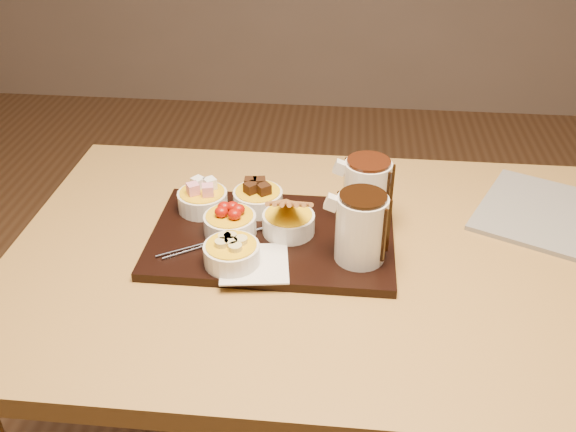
# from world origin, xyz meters

# --- Properties ---
(dining_table) EXTENTS (1.20, 0.80, 0.75)m
(dining_table) POSITION_xyz_m (0.00, 0.00, 0.65)
(dining_table) COLOR #A67E3D
(dining_table) RESTS_ON ground
(serving_board) EXTENTS (0.46, 0.30, 0.02)m
(serving_board) POSITION_xyz_m (-0.11, 0.03, 0.76)
(serving_board) COLOR black
(serving_board) RESTS_ON dining_table
(napkin) EXTENTS (0.14, 0.14, 0.00)m
(napkin) POSITION_xyz_m (-0.13, -0.07, 0.77)
(napkin) COLOR white
(napkin) RESTS_ON serving_board
(bowl_marshmallows) EXTENTS (0.10, 0.10, 0.04)m
(bowl_marshmallows) POSITION_xyz_m (-0.26, 0.10, 0.79)
(bowl_marshmallows) COLOR silver
(bowl_marshmallows) RESTS_ON serving_board
(bowl_cake) EXTENTS (0.10, 0.10, 0.04)m
(bowl_cake) POSITION_xyz_m (-0.15, 0.12, 0.79)
(bowl_cake) COLOR silver
(bowl_cake) RESTS_ON serving_board
(bowl_strawberries) EXTENTS (0.10, 0.10, 0.04)m
(bowl_strawberries) POSITION_xyz_m (-0.19, 0.02, 0.79)
(bowl_strawberries) COLOR silver
(bowl_strawberries) RESTS_ON serving_board
(bowl_biscotti) EXTENTS (0.10, 0.10, 0.04)m
(bowl_biscotti) POSITION_xyz_m (-0.08, 0.04, 0.79)
(bowl_biscotti) COLOR silver
(bowl_biscotti) RESTS_ON serving_board
(bowl_bananas) EXTENTS (0.10, 0.10, 0.04)m
(bowl_bananas) POSITION_xyz_m (-0.17, -0.07, 0.79)
(bowl_bananas) COLOR silver
(bowl_bananas) RESTS_ON serving_board
(pitcher_dark_chocolate) EXTENTS (0.09, 0.09, 0.12)m
(pitcher_dark_chocolate) POSITION_xyz_m (0.06, -0.03, 0.83)
(pitcher_dark_chocolate) COLOR silver
(pitcher_dark_chocolate) RESTS_ON serving_board
(pitcher_milk_chocolate) EXTENTS (0.09, 0.09, 0.12)m
(pitcher_milk_chocolate) POSITION_xyz_m (0.07, 0.10, 0.83)
(pitcher_milk_chocolate) COLOR silver
(pitcher_milk_chocolate) RESTS_ON serving_board
(fondue_skewers) EXTENTS (0.16, 0.24, 0.01)m
(fondue_skewers) POSITION_xyz_m (-0.20, -0.00, 0.77)
(fondue_skewers) COLOR silver
(fondue_skewers) RESTS_ON serving_board
(newspaper) EXTENTS (0.43, 0.40, 0.01)m
(newspaper) POSITION_xyz_m (0.48, 0.15, 0.76)
(newspaper) COLOR beige
(newspaper) RESTS_ON dining_table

